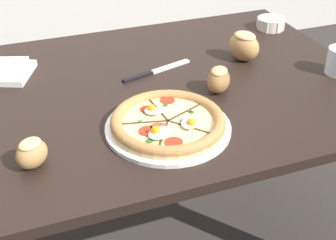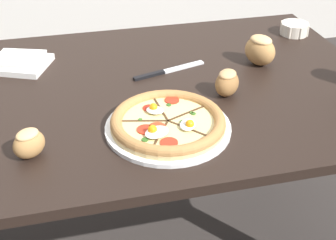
{
  "view_description": "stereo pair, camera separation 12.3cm",
  "coord_description": "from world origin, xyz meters",
  "px_view_note": "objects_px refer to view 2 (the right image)",
  "views": [
    {
      "loc": [
        -0.32,
        -1.21,
        1.43
      ],
      "look_at": [
        0.04,
        -0.24,
        0.76
      ],
      "focal_mm": 50.0,
      "sensor_mm": 36.0,
      "label": 1
    },
    {
      "loc": [
        -0.2,
        -1.25,
        1.43
      ],
      "look_at": [
        0.04,
        -0.24,
        0.76
      ],
      "focal_mm": 50.0,
      "sensor_mm": 36.0,
      "label": 2
    }
  ],
  "objects_px": {
    "knife_main": "(168,71)",
    "bread_piece_near": "(29,143)",
    "ramekin_bowl": "(294,28)",
    "bread_piece_far": "(227,82)",
    "bread_piece_mid": "(260,50)",
    "pizza": "(168,123)",
    "napkin_folded": "(19,62)",
    "dining_table": "(137,111)"
  },
  "relations": [
    {
      "from": "pizza",
      "to": "bread_piece_far",
      "type": "bearing_deg",
      "value": 33.36
    },
    {
      "from": "dining_table",
      "to": "bread_piece_far",
      "type": "distance_m",
      "value": 0.3
    },
    {
      "from": "ramekin_bowl",
      "to": "pizza",
      "type": "bearing_deg",
      "value": -139.96
    },
    {
      "from": "napkin_folded",
      "to": "knife_main",
      "type": "xyz_separation_m",
      "value": [
        0.47,
        -0.15,
        -0.01
      ]
    },
    {
      "from": "bread_piece_near",
      "to": "bread_piece_mid",
      "type": "bearing_deg",
      "value": 24.98
    },
    {
      "from": "napkin_folded",
      "to": "dining_table",
      "type": "bearing_deg",
      "value": -33.91
    },
    {
      "from": "ramekin_bowl",
      "to": "bread_piece_near",
      "type": "distance_m",
      "value": 1.12
    },
    {
      "from": "pizza",
      "to": "knife_main",
      "type": "bearing_deg",
      "value": 76.18
    },
    {
      "from": "ramekin_bowl",
      "to": "knife_main",
      "type": "bearing_deg",
      "value": -160.2
    },
    {
      "from": "bread_piece_mid",
      "to": "bread_piece_far",
      "type": "bearing_deg",
      "value": -135.63
    },
    {
      "from": "bread_piece_mid",
      "to": "dining_table",
      "type": "bearing_deg",
      "value": -170.9
    },
    {
      "from": "ramekin_bowl",
      "to": "bread_piece_far",
      "type": "relative_size",
      "value": 1.01
    },
    {
      "from": "napkin_folded",
      "to": "bread_piece_near",
      "type": "bearing_deg",
      "value": -85.66
    },
    {
      "from": "knife_main",
      "to": "bread_piece_near",
      "type": "bearing_deg",
      "value": -156.28
    },
    {
      "from": "ramekin_bowl",
      "to": "bread_piece_mid",
      "type": "relative_size",
      "value": 0.82
    },
    {
      "from": "bread_piece_far",
      "to": "dining_table",
      "type": "bearing_deg",
      "value": 158.01
    },
    {
      "from": "ramekin_bowl",
      "to": "knife_main",
      "type": "height_order",
      "value": "ramekin_bowl"
    },
    {
      "from": "bread_piece_near",
      "to": "knife_main",
      "type": "xyz_separation_m",
      "value": [
        0.43,
        0.36,
        -0.03
      ]
    },
    {
      "from": "bread_piece_far",
      "to": "knife_main",
      "type": "relative_size",
      "value": 0.44
    },
    {
      "from": "pizza",
      "to": "knife_main",
      "type": "xyz_separation_m",
      "value": [
        0.08,
        0.33,
        -0.02
      ]
    },
    {
      "from": "bread_piece_near",
      "to": "bread_piece_far",
      "type": "bearing_deg",
      "value": 17.05
    },
    {
      "from": "ramekin_bowl",
      "to": "napkin_folded",
      "type": "xyz_separation_m",
      "value": [
        -1.01,
        -0.04,
        -0.01
      ]
    },
    {
      "from": "ramekin_bowl",
      "to": "knife_main",
      "type": "xyz_separation_m",
      "value": [
        -0.54,
        -0.2,
        -0.02
      ]
    },
    {
      "from": "ramekin_bowl",
      "to": "bread_piece_near",
      "type": "bearing_deg",
      "value": -150.31
    },
    {
      "from": "dining_table",
      "to": "napkin_folded",
      "type": "distance_m",
      "value": 0.43
    },
    {
      "from": "dining_table",
      "to": "knife_main",
      "type": "bearing_deg",
      "value": 34.49
    },
    {
      "from": "bread_piece_mid",
      "to": "knife_main",
      "type": "height_order",
      "value": "bread_piece_mid"
    },
    {
      "from": "ramekin_bowl",
      "to": "bread_piece_far",
      "type": "distance_m",
      "value": 0.56
    },
    {
      "from": "dining_table",
      "to": "bread_piece_near",
      "type": "bearing_deg",
      "value": -138.34
    },
    {
      "from": "napkin_folded",
      "to": "bread_piece_mid",
      "type": "xyz_separation_m",
      "value": [
        0.78,
        -0.17,
        0.04
      ]
    },
    {
      "from": "pizza",
      "to": "bread_piece_mid",
      "type": "bearing_deg",
      "value": 38.76
    },
    {
      "from": "bread_piece_near",
      "to": "knife_main",
      "type": "distance_m",
      "value": 0.57
    },
    {
      "from": "pizza",
      "to": "bread_piece_mid",
      "type": "xyz_separation_m",
      "value": [
        0.39,
        0.31,
        0.03
      ]
    },
    {
      "from": "napkin_folded",
      "to": "knife_main",
      "type": "relative_size",
      "value": 0.92
    },
    {
      "from": "napkin_folded",
      "to": "bread_piece_far",
      "type": "bearing_deg",
      "value": -29.2
    },
    {
      "from": "pizza",
      "to": "napkin_folded",
      "type": "relative_size",
      "value": 1.45
    },
    {
      "from": "knife_main",
      "to": "dining_table",
      "type": "bearing_deg",
      "value": -161.56
    },
    {
      "from": "bread_piece_mid",
      "to": "knife_main",
      "type": "bearing_deg",
      "value": 177.21
    },
    {
      "from": "napkin_folded",
      "to": "knife_main",
      "type": "bearing_deg",
      "value": -17.74
    },
    {
      "from": "bread_piece_near",
      "to": "knife_main",
      "type": "relative_size",
      "value": 0.41
    },
    {
      "from": "pizza",
      "to": "bread_piece_near",
      "type": "xyz_separation_m",
      "value": [
        -0.35,
        -0.03,
        0.02
      ]
    },
    {
      "from": "pizza",
      "to": "napkin_folded",
      "type": "bearing_deg",
      "value": 129.29
    }
  ]
}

